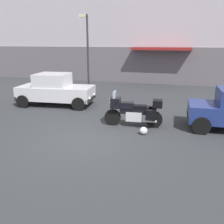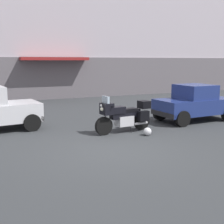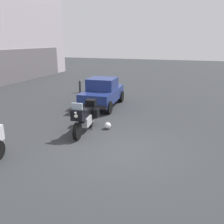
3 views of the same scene
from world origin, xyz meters
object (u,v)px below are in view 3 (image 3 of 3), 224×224
object	(u,v)px
helmet	(108,126)
car_compact_side	(103,93)
motorcycle	(85,116)
bollard_curbside	(80,86)

from	to	relation	value
helmet	car_compact_side	bearing A→B (deg)	24.25
motorcycle	bollard_curbside	bearing A→B (deg)	-158.58
motorcycle	car_compact_side	bearing A→B (deg)	-176.26
motorcycle	bollard_curbside	world-z (taller)	motorcycle
motorcycle	bollard_curbside	size ratio (longest dim) A/B	2.65
motorcycle	helmet	world-z (taller)	motorcycle
car_compact_side	bollard_curbside	size ratio (longest dim) A/B	4.13
motorcycle	helmet	xyz separation A→B (m)	(0.51, -0.78, -0.48)
bollard_curbside	car_compact_side	bearing A→B (deg)	-135.58
car_compact_side	motorcycle	bearing A→B (deg)	-172.43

